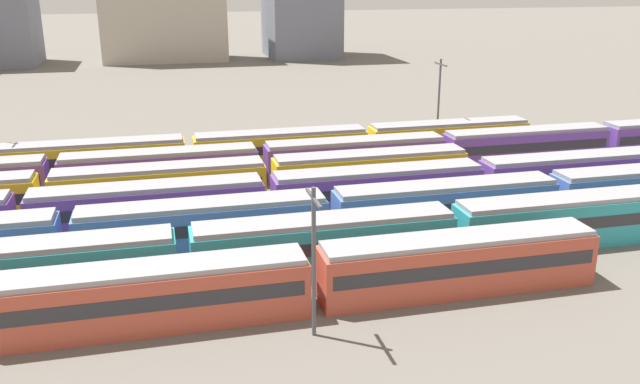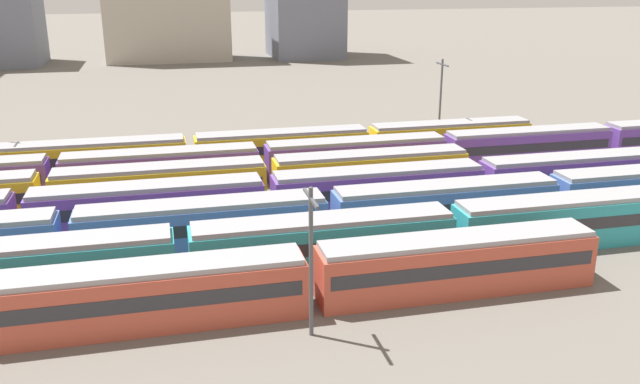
# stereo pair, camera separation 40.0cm
# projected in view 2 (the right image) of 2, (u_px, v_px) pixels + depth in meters

# --- Properties ---
(train_track_0) EXTENTS (55.80, 3.06, 3.75)m
(train_track_0) POSITION_uv_depth(u_px,v_px,m) (150.00, 295.00, 38.18)
(train_track_0) COLOR #BC4C38
(train_track_0) RESTS_ON ground_plane
(train_track_1) EXTENTS (93.60, 3.06, 3.75)m
(train_track_1) POSITION_uv_depth(u_px,v_px,m) (323.00, 243.00, 45.50)
(train_track_1) COLOR teal
(train_track_1) RESTS_ON ground_plane
(train_track_2) EXTENTS (112.50, 3.06, 3.75)m
(train_track_2) POSITION_uv_depth(u_px,v_px,m) (553.00, 197.00, 54.83)
(train_track_2) COLOR #4C70BC
(train_track_2) RESTS_ON ground_plane
(train_track_3) EXTENTS (93.60, 3.06, 3.75)m
(train_track_3) POSITION_uv_depth(u_px,v_px,m) (378.00, 189.00, 56.71)
(train_track_3) COLOR #6B429E
(train_track_3) RESTS_ON ground_plane
(train_track_4) EXTENTS (55.80, 3.06, 3.75)m
(train_track_4) POSITION_uv_depth(u_px,v_px,m) (161.00, 186.00, 57.59)
(train_track_4) COLOR yellow
(train_track_4) RESTS_ON ground_plane
(train_track_5) EXTENTS (112.50, 3.06, 3.75)m
(train_track_5) POSITION_uv_depth(u_px,v_px,m) (444.00, 151.00, 68.63)
(train_track_5) COLOR #6B429E
(train_track_5) RESTS_ON ground_plane
(train_track_6) EXTENTS (74.70, 3.06, 3.75)m
(train_track_6) POSITION_uv_depth(u_px,v_px,m) (190.00, 153.00, 67.86)
(train_track_6) COLOR yellow
(train_track_6) RESTS_ON ground_plane
(catenary_pole_0) EXTENTS (0.24, 3.20, 8.74)m
(catenary_pole_0) POSITION_uv_depth(u_px,v_px,m) (311.00, 255.00, 36.15)
(catenary_pole_0) COLOR #4C4C51
(catenary_pole_0) RESTS_ON ground_plane
(catenary_pole_3) EXTENTS (0.24, 3.20, 10.18)m
(catenary_pole_3) POSITION_uv_depth(u_px,v_px,m) (440.00, 99.00, 75.94)
(catenary_pole_3) COLOR #4C4C51
(catenary_pole_3) RESTS_ON ground_plane
(distant_building_1) EXTENTS (15.61, 17.36, 20.20)m
(distant_building_1) POSITION_uv_depth(u_px,v_px,m) (0.00, 17.00, 143.23)
(distant_building_1) COLOR slate
(distant_building_1) RESTS_ON ground_plane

